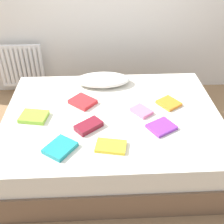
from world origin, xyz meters
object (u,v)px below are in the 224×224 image
textbook_purple (162,127)px  textbook_yellow (111,146)px  textbook_lime (34,117)px  textbook_pink (141,111)px  textbook_maroon (89,126)px  textbook_red (83,102)px  radiator (21,66)px  textbook_teal (60,148)px  bed (112,135)px  textbook_orange (169,103)px  pillow (103,80)px

textbook_purple → textbook_yellow: bearing=175.7°
textbook_lime → textbook_pink: 0.97m
textbook_maroon → textbook_red: (-0.06, 0.38, -0.00)m
radiator → textbook_yellow: size_ratio=2.38×
textbook_teal → textbook_pink: 0.83m
bed → radiator: size_ratio=3.57×
textbook_lime → radiator: bearing=118.1°
radiator → textbook_pink: (1.36, -1.20, 0.11)m
radiator → textbook_orange: (1.64, -1.08, 0.11)m
bed → textbook_maroon: (-0.21, -0.20, 0.28)m
textbook_purple → textbook_orange: bearing=38.1°
textbook_pink → textbook_red: (-0.54, 0.17, 0.00)m
textbook_lime → pillow: bearing=52.7°
pillow → textbook_orange: size_ratio=3.04×
bed → textbook_red: bearing=147.1°
textbook_orange → textbook_yellow: bearing=-169.8°
radiator → textbook_pink: size_ratio=3.16×
textbook_lime → textbook_purple: (1.11, -0.20, -0.00)m
pillow → textbook_maroon: bearing=-100.5°
textbook_purple → textbook_red: (-0.68, 0.41, 0.00)m
bed → textbook_pink: textbook_pink is taller
bed → textbook_maroon: size_ratio=8.84×
textbook_lime → textbook_maroon: (0.49, -0.16, 0.01)m
textbook_teal → textbook_yellow: size_ratio=0.95×
textbook_orange → textbook_red: bearing=141.5°
textbook_maroon → textbook_lime: bearing=122.8°
textbook_orange → pillow: bearing=112.0°
textbook_maroon → textbook_orange: (0.75, 0.32, -0.01)m
textbook_maroon → textbook_red: textbook_maroon is taller
bed → textbook_pink: 0.38m
textbook_teal → textbook_pink: textbook_teal is taller
textbook_pink → textbook_orange: size_ratio=0.95×
textbook_orange → textbook_yellow: 0.81m
radiator → textbook_maroon: bearing=-57.7°
radiator → textbook_orange: size_ratio=3.00×
textbook_yellow → textbook_red: bearing=122.0°
bed → textbook_lime: size_ratio=8.59×
bed → textbook_purple: bearing=-29.9°
textbook_maroon → textbook_teal: textbook_maroon is taller
pillow → textbook_purple: pillow is taller
pillow → textbook_yellow: (0.04, -0.98, -0.04)m
textbook_teal → textbook_red: size_ratio=1.01×
radiator → textbook_lime: bearing=-72.2°
textbook_maroon → textbook_teal: bearing=-169.4°
textbook_orange → textbook_pink: bearing=168.1°
textbook_orange → textbook_maroon: bearing=168.6°
radiator → textbook_teal: size_ratio=2.50×
pillow → textbook_orange: bearing=-33.7°
bed → textbook_purple: size_ratio=9.32×
radiator → textbook_purple: size_ratio=2.61×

